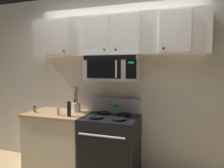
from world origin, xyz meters
TOP-DOWN VIEW (x-y plane):
  - back_wall at (0.00, 0.79)m, footprint 5.20×0.10m
  - stove_range at (0.00, 0.42)m, footprint 0.76×0.69m
  - over_range_microwave at (-0.00, 0.54)m, footprint 0.76×0.43m
  - upper_cabinets at (-0.00, 0.57)m, footprint 2.50×0.36m
  - counter_segment at (-0.84, 0.43)m, footprint 0.93×0.65m
  - utensil_crock_cream at (-0.60, 0.57)m, footprint 0.12×0.12m
  - salt_shaker at (-0.75, 0.28)m, footprint 0.05×0.05m
  - pepper_mill at (-0.56, 0.26)m, footprint 0.05×0.05m
  - spice_jar at (-1.19, 0.33)m, footprint 0.04×0.04m

SIDE VIEW (x-z plane):
  - counter_segment at x=-0.84m, z-range 0.00..0.90m
  - stove_range at x=0.00m, z-range -0.09..1.03m
  - spice_jar at x=-1.19m, z-range 0.90..0.99m
  - salt_shaker at x=-0.75m, z-range 0.90..1.01m
  - utensil_crock_cream at x=-0.60m, z-range 0.80..1.20m
  - pepper_mill at x=-0.56m, z-range 0.90..1.11m
  - back_wall at x=0.00m, z-range 0.00..2.70m
  - over_range_microwave at x=0.00m, z-range 1.40..1.75m
  - upper_cabinets at x=0.00m, z-range 1.75..2.30m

